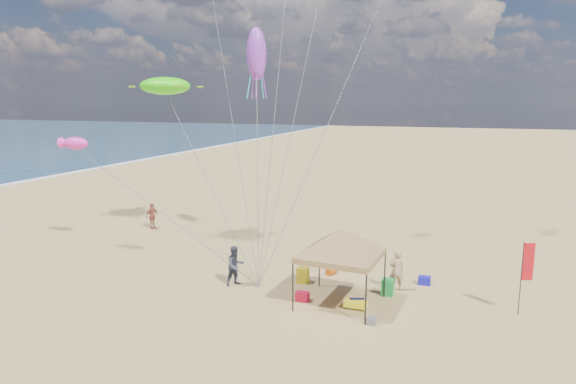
# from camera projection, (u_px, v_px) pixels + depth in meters

# --- Properties ---
(ground) EXTENTS (280.00, 280.00, 0.00)m
(ground) POSITION_uv_depth(u_px,v_px,m) (265.00, 293.00, 21.95)
(ground) COLOR tan
(ground) RESTS_ON ground
(canopy_tent) EXTENTS (6.02, 6.02, 3.72)m
(canopy_tent) POSITION_uv_depth(u_px,v_px,m) (341.00, 232.00, 20.25)
(canopy_tent) COLOR black
(canopy_tent) RESTS_ON ground
(feather_flag) EXTENTS (0.44, 0.17, 3.01)m
(feather_flag) POSITION_uv_depth(u_px,v_px,m) (526.00, 266.00, 19.35)
(feather_flag) COLOR black
(feather_flag) RESTS_ON ground
(cooler_red) EXTENTS (0.54, 0.38, 0.38)m
(cooler_red) POSITION_uv_depth(u_px,v_px,m) (302.00, 296.00, 21.09)
(cooler_red) COLOR red
(cooler_red) RESTS_ON ground
(cooler_blue) EXTENTS (0.54, 0.38, 0.38)m
(cooler_blue) POSITION_uv_depth(u_px,v_px,m) (424.00, 280.00, 22.94)
(cooler_blue) COLOR #1715B0
(cooler_blue) RESTS_ON ground
(bag_navy) EXTENTS (0.69, 0.54, 0.36)m
(bag_navy) POSITION_uv_depth(u_px,v_px,m) (357.00, 302.00, 20.53)
(bag_navy) COLOR black
(bag_navy) RESTS_ON ground
(bag_orange) EXTENTS (0.54, 0.69, 0.36)m
(bag_orange) POSITION_uv_depth(u_px,v_px,m) (332.00, 271.00, 24.29)
(bag_orange) COLOR #D4570B
(bag_orange) RESTS_ON ground
(chair_green) EXTENTS (0.50, 0.50, 0.70)m
(chair_green) POSITION_uv_depth(u_px,v_px,m) (388.00, 287.00, 21.70)
(chair_green) COLOR green
(chair_green) RESTS_ON ground
(chair_yellow) EXTENTS (0.50, 0.50, 0.70)m
(chair_yellow) POSITION_uv_depth(u_px,v_px,m) (303.00, 275.00, 23.19)
(chair_yellow) COLOR yellow
(chair_yellow) RESTS_ON ground
(crate_grey) EXTENTS (0.34, 0.30, 0.28)m
(crate_grey) POSITION_uv_depth(u_px,v_px,m) (372.00, 321.00, 18.86)
(crate_grey) COLOR slate
(crate_grey) RESTS_ON ground
(beach_cart) EXTENTS (0.90, 0.50, 0.24)m
(beach_cart) POSITION_uv_depth(u_px,v_px,m) (355.00, 304.00, 20.32)
(beach_cart) COLOR #FFF41C
(beach_cart) RESTS_ON ground
(person_near_a) EXTENTS (0.79, 0.65, 1.85)m
(person_near_a) POSITION_uv_depth(u_px,v_px,m) (397.00, 270.00, 22.15)
(person_near_a) COLOR tan
(person_near_a) RESTS_ON ground
(person_near_b) EXTENTS (1.09, 1.14, 1.85)m
(person_near_b) POSITION_uv_depth(u_px,v_px,m) (235.00, 266.00, 22.75)
(person_near_b) COLOR #313443
(person_near_b) RESTS_ON ground
(person_near_c) EXTENTS (1.04, 0.64, 1.57)m
(person_near_c) POSITION_uv_depth(u_px,v_px,m) (346.00, 250.00, 25.56)
(person_near_c) COLOR white
(person_near_c) RESTS_ON ground
(person_far_a) EXTENTS (0.62, 1.07, 1.72)m
(person_far_a) POSITION_uv_depth(u_px,v_px,m) (152.00, 216.00, 32.78)
(person_far_a) COLOR #9F4E3D
(person_far_a) RESTS_ON ground
(turtle_kite) EXTENTS (3.74, 3.35, 1.04)m
(turtle_kite) POSITION_uv_depth(u_px,v_px,m) (165.00, 86.00, 29.36)
(turtle_kite) COLOR #37FF0C
(turtle_kite) RESTS_ON ground
(fish_kite) EXTENTS (1.69, 1.07, 0.70)m
(fish_kite) POSITION_uv_depth(u_px,v_px,m) (76.00, 143.00, 27.42)
(fish_kite) COLOR #FF2DC1
(fish_kite) RESTS_ON ground
(squid_kite) EXTENTS (1.18, 1.18, 2.75)m
(squid_kite) POSITION_uv_depth(u_px,v_px,m) (257.00, 54.00, 26.40)
(squid_kite) COLOR #9B3CD5
(squid_kite) RESTS_ON ground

